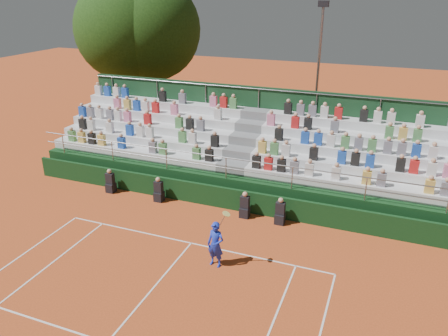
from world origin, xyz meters
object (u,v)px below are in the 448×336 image
at_px(floodlight_mast, 319,64).
at_px(tree_west, 127,29).
at_px(tennis_player, 216,244).
at_px(tree_east, 150,30).

bearing_deg(floodlight_mast, tree_west, -177.18).
distance_m(tennis_player, tree_east, 19.01).
height_order(tennis_player, tree_east, tree_east).
distance_m(tree_east, floodlight_mast, 11.53).
distance_m(tree_west, floodlight_mast, 12.92).
bearing_deg(tree_east, floodlight_mast, -0.20).
bearing_deg(tennis_player, tree_east, 126.26).
height_order(tree_west, floodlight_mast, tree_west).
bearing_deg(tree_east, tennis_player, -53.74).
relative_size(tennis_player, tree_east, 0.22).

